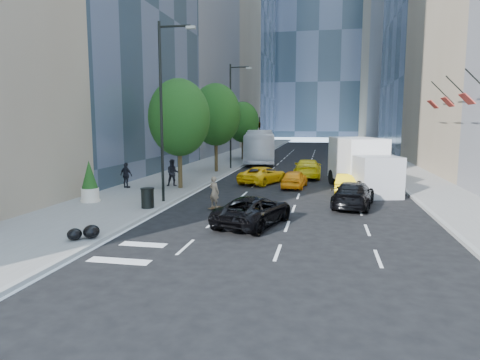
% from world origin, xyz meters
% --- Properties ---
extents(ground, '(160.00, 160.00, 0.00)m').
position_xyz_m(ground, '(0.00, 0.00, 0.00)').
color(ground, black).
rests_on(ground, ground).
extents(sidewalk_left, '(6.00, 120.00, 0.15)m').
position_xyz_m(sidewalk_left, '(-9.00, 30.00, 0.07)').
color(sidewalk_left, slate).
rests_on(sidewalk_left, ground).
extents(sidewalk_right, '(4.00, 120.00, 0.15)m').
position_xyz_m(sidewalk_right, '(10.00, 30.00, 0.07)').
color(sidewalk_right, slate).
rests_on(sidewalk_right, ground).
extents(tower_left_end, '(20.00, 28.00, 60.00)m').
position_xyz_m(tower_left_end, '(-22.00, 92.00, 30.00)').
color(tower_left_end, '#2F3D49').
rests_on(tower_left_end, ground).
extents(tower_right_far, '(20.00, 24.00, 50.00)m').
position_xyz_m(tower_right_far, '(22.00, 98.00, 25.00)').
color(tower_right_far, gray).
rests_on(tower_right_far, ground).
extents(lamp_near, '(2.13, 0.22, 10.00)m').
position_xyz_m(lamp_near, '(-6.32, 4.00, 5.81)').
color(lamp_near, black).
rests_on(lamp_near, sidewalk_left).
extents(lamp_far, '(2.13, 0.22, 10.00)m').
position_xyz_m(lamp_far, '(-6.32, 22.00, 5.81)').
color(lamp_far, black).
rests_on(lamp_far, sidewalk_left).
extents(tree_near, '(4.20, 4.20, 7.46)m').
position_xyz_m(tree_near, '(-7.20, 9.00, 4.97)').
color(tree_near, '#302412').
rests_on(tree_near, sidewalk_left).
extents(tree_mid, '(4.50, 4.50, 7.99)m').
position_xyz_m(tree_mid, '(-7.20, 19.00, 5.32)').
color(tree_mid, '#302412').
rests_on(tree_mid, sidewalk_left).
extents(tree_far, '(3.90, 3.90, 6.92)m').
position_xyz_m(tree_far, '(-7.20, 32.00, 4.62)').
color(tree_far, '#302412').
rests_on(tree_far, sidewalk_left).
extents(traffic_signal, '(2.48, 0.53, 5.20)m').
position_xyz_m(traffic_signal, '(-6.40, 40.00, 4.23)').
color(traffic_signal, black).
rests_on(traffic_signal, sidewalk_left).
extents(facade_flags, '(1.85, 13.30, 2.05)m').
position_xyz_m(facade_flags, '(10.64, 10.00, 6.18)').
color(facade_flags, black).
rests_on(facade_flags, ground).
extents(skateboarder, '(0.73, 0.62, 1.68)m').
position_xyz_m(skateboarder, '(-3.20, 3.00, 0.84)').
color(skateboarder, '#756049').
rests_on(skateboarder, ground).
extents(black_sedan_lincoln, '(3.49, 5.29, 1.35)m').
position_xyz_m(black_sedan_lincoln, '(-0.54, -0.06, 0.68)').
color(black_sedan_lincoln, black).
rests_on(black_sedan_lincoln, ground).
extents(black_sedan_mercedes, '(2.80, 5.18, 1.43)m').
position_xyz_m(black_sedan_mercedes, '(4.20, 5.10, 0.71)').
color(black_sedan_mercedes, black).
rests_on(black_sedan_mercedes, ground).
extents(taxi_a, '(1.85, 3.90, 1.29)m').
position_xyz_m(taxi_a, '(0.50, 11.50, 0.64)').
color(taxi_a, '#FF980D').
rests_on(taxi_a, ground).
extents(taxi_b, '(1.83, 4.04, 1.28)m').
position_xyz_m(taxi_b, '(4.16, 10.15, 0.64)').
color(taxi_b, yellow).
rests_on(taxi_b, ground).
extents(taxi_c, '(3.74, 5.16, 1.30)m').
position_xyz_m(taxi_c, '(-2.00, 13.11, 0.65)').
color(taxi_c, yellow).
rests_on(taxi_c, ground).
extents(taxi_d, '(2.24, 5.44, 1.57)m').
position_xyz_m(taxi_d, '(1.20, 17.27, 0.79)').
color(taxi_d, yellow).
rests_on(taxi_d, ground).
extents(city_bus, '(4.86, 13.73, 3.74)m').
position_xyz_m(city_bus, '(-4.80, 29.99, 1.87)').
color(city_bus, white).
rests_on(city_bus, ground).
extents(box_truck, '(4.61, 7.89, 3.56)m').
position_xyz_m(box_truck, '(5.11, 11.32, 1.81)').
color(box_truck, silver).
rests_on(box_truck, ground).
extents(pedestrian_a, '(1.14, 1.04, 1.90)m').
position_xyz_m(pedestrian_a, '(-7.94, 9.56, 1.10)').
color(pedestrian_a, black).
rests_on(pedestrian_a, sidewalk_left).
extents(pedestrian_b, '(1.11, 0.73, 1.76)m').
position_xyz_m(pedestrian_b, '(-10.83, 8.19, 1.03)').
color(pedestrian_b, black).
rests_on(pedestrian_b, sidewalk_left).
extents(trash_can, '(0.68, 0.68, 1.02)m').
position_xyz_m(trash_can, '(-6.60, 2.00, 0.66)').
color(trash_can, black).
rests_on(trash_can, sidewalk_left).
extents(planter_shrub, '(0.99, 0.99, 2.37)m').
position_xyz_m(planter_shrub, '(-10.53, 3.00, 1.28)').
color(planter_shrub, beige).
rests_on(planter_shrub, sidewalk_left).
extents(garbage_bags, '(1.08, 1.04, 0.53)m').
position_xyz_m(garbage_bags, '(-6.55, -4.20, 0.40)').
color(garbage_bags, black).
rests_on(garbage_bags, sidewalk_left).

